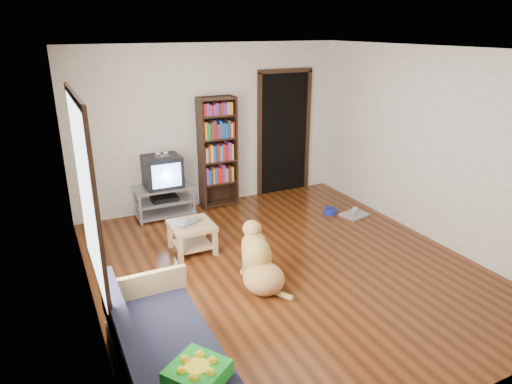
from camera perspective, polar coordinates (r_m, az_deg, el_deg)
name	(u,v)px	position (r m, az deg, el deg)	size (l,w,h in m)	color
ground	(285,267)	(5.78, 3.60, -9.32)	(5.00, 5.00, 0.00)	#5D2A10
ceiling	(290,49)	(5.05, 4.26, 17.35)	(5.00, 5.00, 0.00)	white
wall_back	(211,127)	(7.48, -5.70, 8.11)	(4.50, 4.50, 0.00)	silver
wall_front	(466,263)	(3.49, 24.80, -8.01)	(4.50, 4.50, 0.00)	silver
wall_left	(81,198)	(4.64, -21.05, -0.65)	(5.00, 5.00, 0.00)	silver
wall_right	(432,146)	(6.65, 21.09, 5.36)	(5.00, 5.00, 0.00)	silver
green_cushion	(197,373)	(3.55, -7.33, -21.56)	(0.38, 0.38, 0.13)	green
laptop	(192,223)	(6.01, -7.99, -3.90)	(0.35, 0.23, 0.03)	silver
dog_bowl	(330,211)	(7.42, 9.24, -2.34)	(0.22, 0.22, 0.08)	#162399
grey_rag	(355,215)	(7.41, 12.24, -2.78)	(0.40, 0.32, 0.03)	gray
window	(86,194)	(4.10, -20.44, -0.23)	(0.03, 1.46, 1.70)	white
doorway	(284,130)	(8.05, 3.51, 7.72)	(1.03, 0.05, 2.19)	black
tv_stand	(165,200)	(7.28, -11.37, -0.98)	(0.90, 0.45, 0.50)	#99999E
crt_tv	(162,171)	(7.15, -11.67, 2.62)	(0.55, 0.52, 0.58)	black
bookshelf	(218,147)	(7.42, -4.83, 5.67)	(0.60, 0.30, 1.80)	black
sofa	(166,365)	(4.00, -11.15, -20.49)	(0.80, 1.80, 0.80)	tan
coffee_table	(192,232)	(6.09, -8.02, -4.95)	(0.55, 0.55, 0.40)	tan
dog	(259,263)	(5.29, 0.40, -8.88)	(0.49, 0.92, 0.75)	#C7814C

